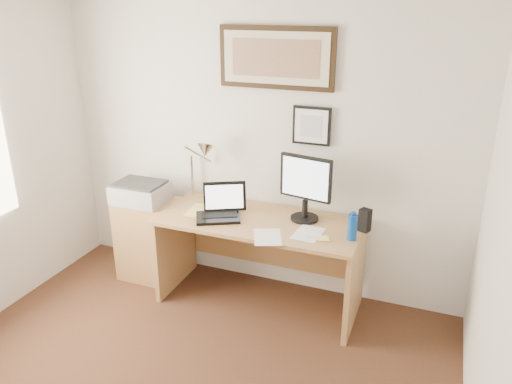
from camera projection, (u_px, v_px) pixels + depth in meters
The scene contains 17 objects.
wall_back at pixel (259, 144), 4.11m from camera, with size 3.50×0.02×2.50m, color silver.
side_cabinet at pixel (150, 239), 4.46m from camera, with size 0.50×0.40×0.73m, color #9D7142.
water_bottle at pixel (352, 227), 3.55m from camera, with size 0.07×0.07×0.19m, color #0B3D97.
bottle_cap at pixel (353, 213), 3.52m from camera, with size 0.04×0.04×0.02m, color #0B3D97.
speaker at pixel (365, 220), 3.69m from camera, with size 0.08×0.07×0.18m, color black.
paper_sheet_a at pixel (268, 237), 3.63m from camera, with size 0.20×0.28×0.00m, color silver.
paper_sheet_b at pixel (308, 233), 3.68m from camera, with size 0.19×0.27×0.00m, color silver.
sticky_pad at pixel (323, 239), 3.59m from camera, with size 0.08×0.08×0.01m, color #E7DE6D.
marker_pen at pixel (316, 237), 3.61m from camera, with size 0.02×0.02×0.14m, color white.
book at pixel (190, 210), 4.08m from camera, with size 0.18×0.25×0.02m, color #E4CF6B.
desk at pixel (263, 242), 4.07m from camera, with size 1.60×0.70×0.75m.
laptop at pixel (220, 210), 3.95m from camera, with size 0.41×0.43×0.26m.
lcd_monitor at pixel (305, 185), 3.80m from camera, with size 0.42×0.22×0.52m.
printer at pixel (140, 192), 4.28m from camera, with size 0.44×0.34×0.18m.
desk_lamp at pixel (204, 152), 4.10m from camera, with size 0.29×0.27×0.53m.
picture_large at pixel (276, 58), 3.78m from camera, with size 0.92×0.04×0.47m.
picture_small at pixel (312, 126), 3.86m from camera, with size 0.30×0.03×0.30m.
Camera 1 is at (1.42, -1.71, 2.37)m, focal length 35.00 mm.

